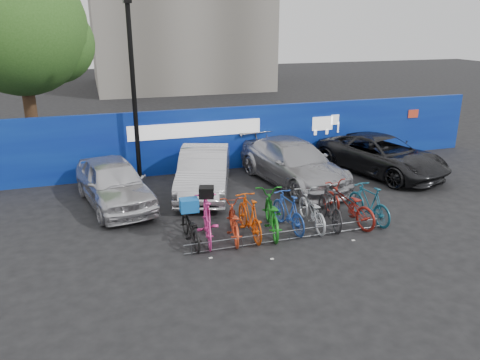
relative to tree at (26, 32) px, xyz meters
name	(u,v)px	position (x,y,z in m)	size (l,w,h in m)	color
ground	(281,231)	(6.77, -10.06, -5.07)	(100.00, 100.00, 0.00)	black
hoarding	(222,139)	(6.78, -4.06, -3.86)	(22.00, 0.18, 2.40)	navy
tree	(26,32)	(0.00, 0.00, 0.00)	(5.40, 5.20, 7.80)	#382314
lamppost	(134,90)	(3.57, -4.66, -1.80)	(0.25, 0.50, 6.11)	black
bike_rack	(290,235)	(6.77, -10.66, -4.91)	(5.60, 0.03, 0.30)	#595B60
car_0	(114,182)	(2.60, -6.65, -4.34)	(1.73, 4.29, 1.46)	silver
car_1	(204,171)	(5.53, -6.39, -4.33)	(1.56, 4.47, 1.47)	#B0AFB4
car_2	(293,163)	(8.73, -6.42, -4.32)	(2.10, 5.16, 1.50)	#A2A2A7
car_3	(381,155)	(12.34, -6.36, -4.36)	(2.34, 5.08, 1.41)	black
bike_0	(190,227)	(4.28, -10.01, -4.62)	(0.59, 1.70, 0.89)	black
bike_1	(207,219)	(4.74, -9.96, -4.47)	(0.56, 2.00, 1.20)	#EB3691
bike_2	(233,221)	(5.43, -10.04, -4.59)	(0.63, 1.81, 0.95)	#C03B1C
bike_3	(250,216)	(5.88, -10.05, -4.51)	(0.53, 1.87, 1.12)	#D94B0A
bike_4	(271,213)	(6.51, -9.99, -4.52)	(0.73, 2.10, 1.10)	#157518
bike_5	(288,211)	(7.01, -9.98, -4.54)	(0.50, 1.77, 1.07)	#2248A8
bike_6	(311,210)	(7.70, -10.00, -4.58)	(0.65, 1.87, 0.98)	#A5A9AC
bike_7	(330,207)	(8.24, -10.07, -4.51)	(0.52, 1.84, 1.11)	#252427
bike_8	(348,204)	(8.79, -10.07, -4.51)	(0.74, 2.11, 1.11)	maroon
bike_9	(369,203)	(9.43, -10.14, -4.53)	(0.51, 1.81, 1.09)	#165670
cargo_crate	(189,205)	(4.28, -10.01, -4.01)	(0.46, 0.35, 0.33)	#145DB6
cargo_topcase	(206,192)	(4.74, -9.96, -3.73)	(0.38, 0.34, 0.28)	black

